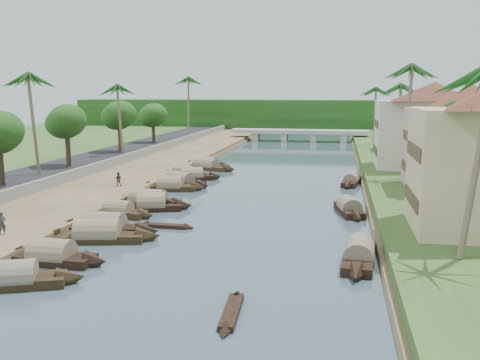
% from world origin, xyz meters
% --- Properties ---
extents(ground, '(220.00, 220.00, 0.00)m').
position_xyz_m(ground, '(0.00, 0.00, 0.00)').
color(ground, '#3A4C57').
rests_on(ground, ground).
extents(left_bank, '(10.00, 180.00, 0.80)m').
position_xyz_m(left_bank, '(-16.00, 20.00, 0.40)').
color(left_bank, brown).
rests_on(left_bank, ground).
extents(right_bank, '(16.00, 180.00, 1.20)m').
position_xyz_m(right_bank, '(19.00, 20.00, 0.60)').
color(right_bank, '#2F491D').
rests_on(right_bank, ground).
extents(road, '(8.00, 180.00, 1.40)m').
position_xyz_m(road, '(-24.50, 20.00, 0.70)').
color(road, black).
rests_on(road, ground).
extents(retaining_wall, '(0.40, 180.00, 1.10)m').
position_xyz_m(retaining_wall, '(-20.20, 20.00, 1.35)').
color(retaining_wall, gray).
rests_on(retaining_wall, left_bank).
extents(treeline, '(120.00, 14.00, 8.00)m').
position_xyz_m(treeline, '(0.00, 100.00, 4.00)').
color(treeline, '#19380F').
rests_on(treeline, ground).
extents(bridge, '(28.00, 4.00, 2.40)m').
position_xyz_m(bridge, '(0.00, 72.00, 1.72)').
color(bridge, '#A5A69B').
rests_on(bridge, ground).
extents(building_mid, '(14.11, 14.11, 9.70)m').
position_xyz_m(building_mid, '(19.99, 14.00, 6.13)').
color(building_mid, tan).
rests_on(building_mid, right_bank).
extents(building_far, '(15.59, 15.59, 10.20)m').
position_xyz_m(building_far, '(18.99, 28.00, 6.38)').
color(building_far, beige).
rests_on(building_far, right_bank).
extents(building_distant, '(12.62, 12.62, 9.20)m').
position_xyz_m(building_distant, '(19.99, 48.00, 5.88)').
color(building_distant, '#D2B68D').
rests_on(building_distant, right_bank).
extents(sampan_0, '(8.01, 4.40, 2.12)m').
position_xyz_m(sampan_0, '(-8.97, -14.34, 0.41)').
color(sampan_0, black).
rests_on(sampan_0, ground).
extents(sampan_1, '(7.38, 2.05, 2.19)m').
position_xyz_m(sampan_1, '(-8.86, -10.23, 0.42)').
color(sampan_1, black).
rests_on(sampan_1, ground).
extents(sampan_2, '(9.11, 3.66, 2.34)m').
position_xyz_m(sampan_2, '(-8.25, -5.23, 0.42)').
color(sampan_2, black).
rests_on(sampan_2, ground).
extents(sampan_3, '(8.68, 2.08, 2.32)m').
position_xyz_m(sampan_3, '(-8.76, -3.13, 0.42)').
color(sampan_3, black).
rests_on(sampan_3, ground).
extents(sampan_4, '(6.73, 2.26, 1.93)m').
position_xyz_m(sampan_4, '(-9.80, 1.95, 0.41)').
color(sampan_4, black).
rests_on(sampan_4, ground).
extents(sampan_5, '(7.48, 3.92, 2.32)m').
position_xyz_m(sampan_5, '(-7.94, 4.82, 0.42)').
color(sampan_5, black).
rests_on(sampan_5, ground).
extents(sampan_6, '(7.34, 2.50, 2.16)m').
position_xyz_m(sampan_6, '(-8.57, 6.68, 0.41)').
color(sampan_6, black).
rests_on(sampan_6, ground).
extents(sampan_7, '(7.94, 3.31, 2.09)m').
position_xyz_m(sampan_7, '(-9.13, 6.42, 0.41)').
color(sampan_7, black).
rests_on(sampan_7, ground).
extents(sampan_8, '(7.77, 2.90, 2.34)m').
position_xyz_m(sampan_8, '(-9.26, 14.18, 0.42)').
color(sampan_8, black).
rests_on(sampan_8, ground).
extents(sampan_9, '(8.25, 5.16, 2.14)m').
position_xyz_m(sampan_9, '(-9.13, 17.48, 0.41)').
color(sampan_9, black).
rests_on(sampan_9, ground).
extents(sampan_10, '(7.76, 2.77, 2.11)m').
position_xyz_m(sampan_10, '(-10.03, 22.14, 0.41)').
color(sampan_10, black).
rests_on(sampan_10, ground).
extents(sampan_11, '(7.43, 4.60, 2.15)m').
position_xyz_m(sampan_11, '(-8.77, 20.82, 0.41)').
color(sampan_11, black).
rests_on(sampan_11, ground).
extents(sampan_12, '(9.51, 5.42, 2.27)m').
position_xyz_m(sampan_12, '(-9.25, 29.66, 0.42)').
color(sampan_12, black).
rests_on(sampan_12, ground).
extents(sampan_13, '(7.90, 3.15, 2.13)m').
position_xyz_m(sampan_13, '(-9.74, 31.44, 0.41)').
color(sampan_13, black).
rests_on(sampan_13, ground).
extents(sampan_14, '(2.31, 8.77, 2.11)m').
position_xyz_m(sampan_14, '(9.46, -6.53, 0.41)').
color(sampan_14, black).
rests_on(sampan_14, ground).
extents(sampan_15, '(2.96, 7.36, 1.97)m').
position_xyz_m(sampan_15, '(9.10, 6.71, 0.41)').
color(sampan_15, black).
rests_on(sampan_15, ground).
extents(sampan_16, '(2.69, 7.52, 1.86)m').
position_xyz_m(sampan_16, '(9.59, 21.25, 0.40)').
color(sampan_16, black).
rests_on(sampan_16, ground).
extents(canoe_0, '(1.04, 5.45, 0.72)m').
position_xyz_m(canoe_0, '(3.32, -15.59, 0.10)').
color(canoe_0, black).
rests_on(canoe_0, ground).
extents(canoe_1, '(4.63, 0.93, 0.74)m').
position_xyz_m(canoe_1, '(-4.79, -0.75, 0.10)').
color(canoe_1, black).
rests_on(canoe_1, ground).
extents(canoe_2, '(5.10, 1.53, 0.73)m').
position_xyz_m(canoe_2, '(-9.65, 17.98, 0.10)').
color(canoe_2, black).
rests_on(canoe_2, ground).
extents(palm_0, '(3.20, 3.20, 11.83)m').
position_xyz_m(palm_0, '(15.00, -8.73, 11.24)').
color(palm_0, '#76624E').
rests_on(palm_0, ground).
extents(palm_1, '(3.20, 3.20, 9.60)m').
position_xyz_m(palm_1, '(16.00, 4.24, 9.08)').
color(palm_1, '#76624E').
rests_on(palm_1, ground).
extents(palm_2, '(3.20, 3.20, 13.18)m').
position_xyz_m(palm_2, '(15.00, 19.53, 12.52)').
color(palm_2, '#76624E').
rests_on(palm_2, ground).
extents(palm_3, '(3.20, 3.20, 11.44)m').
position_xyz_m(palm_3, '(16.00, 38.26, 10.86)').
color(palm_3, '#76624E').
rests_on(palm_3, ground).
extents(palm_5, '(3.20, 3.20, 12.16)m').
position_xyz_m(palm_5, '(-24.00, 13.62, 11.74)').
color(palm_5, '#76624E').
rests_on(palm_5, ground).
extents(palm_6, '(3.20, 3.20, 11.13)m').
position_xyz_m(palm_6, '(-22.00, 31.97, 10.75)').
color(palm_6, '#76624E').
rests_on(palm_6, ground).
extents(palm_7, '(3.20, 3.20, 11.06)m').
position_xyz_m(palm_7, '(14.00, 55.47, 10.49)').
color(palm_7, '#76624E').
rests_on(palm_7, ground).
extents(palm_8, '(3.20, 3.20, 12.87)m').
position_xyz_m(palm_8, '(-20.50, 60.63, 12.43)').
color(palm_8, '#76624E').
rests_on(palm_8, ground).
extents(tree_3, '(4.49, 4.49, 7.14)m').
position_xyz_m(tree_3, '(-24.00, 20.39, 6.60)').
color(tree_3, '#4D392C').
rests_on(tree_3, ground).
extents(tree_4, '(4.72, 4.72, 7.27)m').
position_xyz_m(tree_4, '(-24.00, 36.06, 6.64)').
color(tree_4, '#4D392C').
rests_on(tree_4, ground).
extents(tree_5, '(4.54, 4.54, 6.55)m').
position_xyz_m(tree_5, '(-24.00, 50.72, 6.00)').
color(tree_5, '#4D392C').
rests_on(tree_5, ground).
extents(tree_6, '(5.03, 5.03, 6.73)m').
position_xyz_m(tree_6, '(24.00, 29.80, 5.79)').
color(tree_6, '#4D392C').
rests_on(tree_6, ground).
extents(person_near, '(0.66, 0.58, 1.53)m').
position_xyz_m(person_near, '(-14.02, -7.46, 1.57)').
color(person_near, '#2A2B33').
rests_on(person_near, left_bank).
extents(person_far, '(0.79, 0.67, 1.43)m').
position_xyz_m(person_far, '(-13.82, 11.41, 1.52)').
color(person_far, '#342E24').
rests_on(person_far, left_bank).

